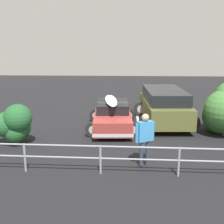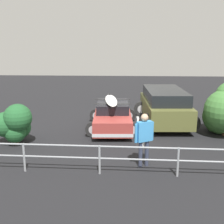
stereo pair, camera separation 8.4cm
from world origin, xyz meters
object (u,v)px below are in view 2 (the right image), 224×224
(person_bystander, at_px, (144,135))
(suv_car, at_px, (164,105))
(sedan_car, at_px, (113,116))
(bush_near_left, at_px, (14,124))

(person_bystander, bearing_deg, suv_car, -103.97)
(sedan_car, bearing_deg, person_bystander, 106.27)
(sedan_car, bearing_deg, suv_car, -156.96)
(suv_car, xyz_separation_m, bush_near_left, (6.33, 3.44, -0.08))
(bush_near_left, bearing_deg, suv_car, -151.46)
(suv_car, xyz_separation_m, person_bystander, (1.31, 5.28, 0.16))
(suv_car, relative_size, bush_near_left, 2.98)
(person_bystander, height_order, bush_near_left, person_bystander)
(sedan_car, distance_m, person_bystander, 4.40)
(sedan_car, distance_m, bush_near_left, 4.47)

